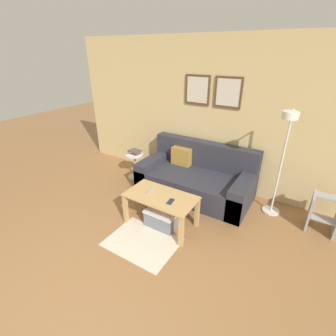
{
  "coord_description": "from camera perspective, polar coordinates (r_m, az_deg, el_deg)",
  "views": [
    {
      "loc": [
        1.62,
        -0.67,
        2.31
      ],
      "look_at": [
        0.05,
        1.87,
        0.85
      ],
      "focal_mm": 26.0,
      "sensor_mm": 36.0,
      "label": 1
    }
  ],
  "objects": [
    {
      "name": "remote_control",
      "position": [
        3.5,
        -4.18,
        -5.37
      ],
      "size": [
        0.06,
        0.15,
        0.02
      ],
      "primitive_type": "cube",
      "rotation": [
        0.0,
        0.0,
        0.12
      ],
      "color": "#99999E",
      "rests_on": "coffee_table"
    },
    {
      "name": "ground_plane",
      "position": [
        2.9,
        -24.12,
        -30.05
      ],
      "size": [
        16.0,
        16.0,
        0.0
      ],
      "primitive_type": "plane",
      "color": "olive"
    },
    {
      "name": "storage_bin",
      "position": [
        3.61,
        -0.95,
        -11.19
      ],
      "size": [
        0.47,
        0.42,
        0.25
      ],
      "color": "slate",
      "rests_on": "ground_plane"
    },
    {
      "name": "area_rug",
      "position": [
        3.4,
        -6.07,
        -16.83
      ],
      "size": [
        0.92,
        0.69,
        0.01
      ],
      "primitive_type": "cube",
      "color": "beige",
      "rests_on": "ground_plane"
    },
    {
      "name": "floor_lamp",
      "position": [
        3.65,
        25.43,
        3.76
      ],
      "size": [
        0.26,
        0.46,
        1.63
      ],
      "color": "silver",
      "rests_on": "ground_plane"
    },
    {
      "name": "cell_phone",
      "position": [
        3.28,
        0.59,
        -7.86
      ],
      "size": [
        0.08,
        0.15,
        0.01
      ],
      "primitive_type": "cube",
      "rotation": [
        0.0,
        0.0,
        0.11
      ],
      "color": "#1E2338",
      "rests_on": "coffee_table"
    },
    {
      "name": "step_stool",
      "position": [
        4.04,
        32.72,
        -8.9
      ],
      "size": [
        0.36,
        0.36,
        0.52
      ],
      "color": "#99999E",
      "rests_on": "ground_plane"
    },
    {
      "name": "wall_back",
      "position": [
        4.37,
        9.31,
        12.07
      ],
      "size": [
        5.6,
        0.09,
        2.55
      ],
      "color": "tan",
      "rests_on": "ground_plane"
    },
    {
      "name": "side_table",
      "position": [
        4.82,
        -7.74,
        1.02
      ],
      "size": [
        0.36,
        0.36,
        0.48
      ],
      "color": "silver",
      "rests_on": "ground_plane"
    },
    {
      "name": "couch",
      "position": [
        4.29,
        6.54,
        -2.39
      ],
      "size": [
        1.92,
        0.95,
        0.86
      ],
      "color": "#2D2D38",
      "rests_on": "ground_plane"
    },
    {
      "name": "book_stack",
      "position": [
        4.72,
        -7.85,
        3.65
      ],
      "size": [
        0.24,
        0.2,
        0.1
      ],
      "color": "silver",
      "rests_on": "side_table"
    },
    {
      "name": "coffee_table",
      "position": [
        3.45,
        -1.69,
        -7.84
      ],
      "size": [
        1.0,
        0.54,
        0.48
      ],
      "color": "tan",
      "rests_on": "ground_plane"
    }
  ]
}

